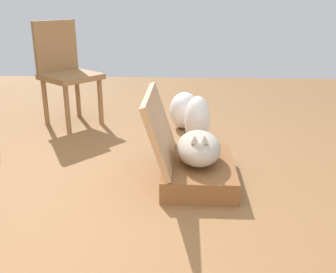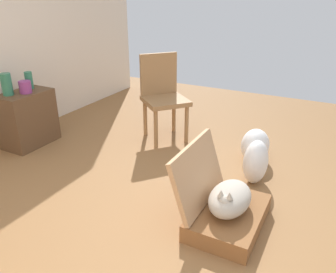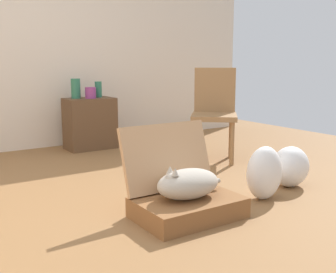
% 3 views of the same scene
% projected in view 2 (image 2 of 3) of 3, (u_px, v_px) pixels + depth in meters
% --- Properties ---
extents(ground_plane, '(7.68, 7.68, 0.00)m').
position_uv_depth(ground_plane, '(138.00, 232.00, 2.38)').
color(ground_plane, olive).
rests_on(ground_plane, ground).
extents(suitcase_base, '(0.67, 0.46, 0.13)m').
position_uv_depth(suitcase_base, '(228.00, 217.00, 2.42)').
color(suitcase_base, brown).
rests_on(suitcase_base, ground).
extents(suitcase_lid, '(0.67, 0.17, 0.45)m').
position_uv_depth(suitcase_lid, '(198.00, 174.00, 2.41)').
color(suitcase_lid, tan).
rests_on(suitcase_lid, suitcase_base).
extents(cat, '(0.52, 0.28, 0.22)m').
position_uv_depth(cat, '(230.00, 198.00, 2.36)').
color(cat, '#B2A899').
rests_on(cat, suitcase_base).
extents(plastic_bag_white, '(0.30, 0.21, 0.40)m').
position_uv_depth(plastic_bag_white, '(256.00, 162.00, 2.92)').
color(plastic_bag_white, white).
rests_on(plastic_bag_white, ground).
extents(plastic_bag_clear, '(0.33, 0.27, 0.33)m').
position_uv_depth(plastic_bag_clear, '(255.00, 145.00, 3.31)').
color(plastic_bag_clear, white).
rests_on(plastic_bag_clear, ground).
extents(side_table, '(0.55, 0.34, 0.59)m').
position_uv_depth(side_table, '(28.00, 119.00, 3.63)').
color(side_table, brown).
rests_on(side_table, ground).
extents(vase_tall, '(0.10, 0.10, 0.22)m').
position_uv_depth(vase_tall, '(7.00, 84.00, 3.38)').
color(vase_tall, '#2D7051').
rests_on(vase_tall, side_table).
extents(vase_short, '(0.08, 0.08, 0.18)m').
position_uv_depth(vase_short, '(29.00, 80.00, 3.61)').
color(vase_short, '#2D7051').
rests_on(vase_short, side_table).
extents(vase_round, '(0.12, 0.12, 0.13)m').
position_uv_depth(vase_round, '(25.00, 87.00, 3.47)').
color(vase_round, '#8C387A').
rests_on(vase_round, side_table).
extents(chair, '(0.63, 0.64, 0.94)m').
position_uv_depth(chair, '(163.00, 94.00, 3.73)').
color(chair, olive).
rests_on(chair, ground).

